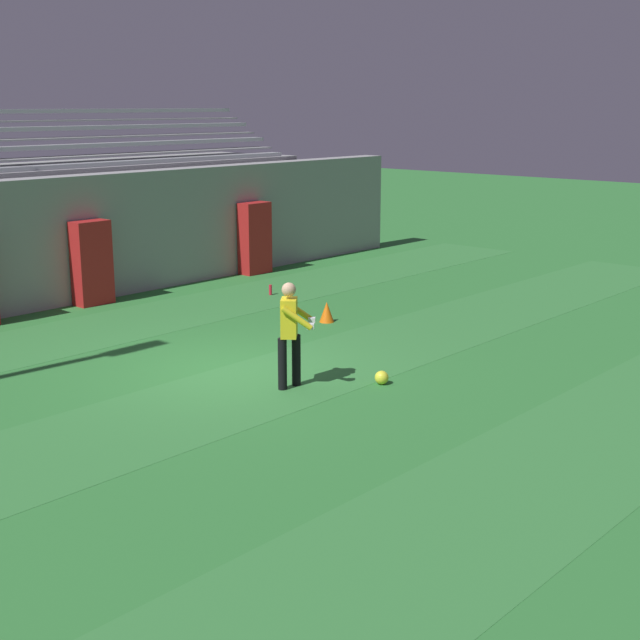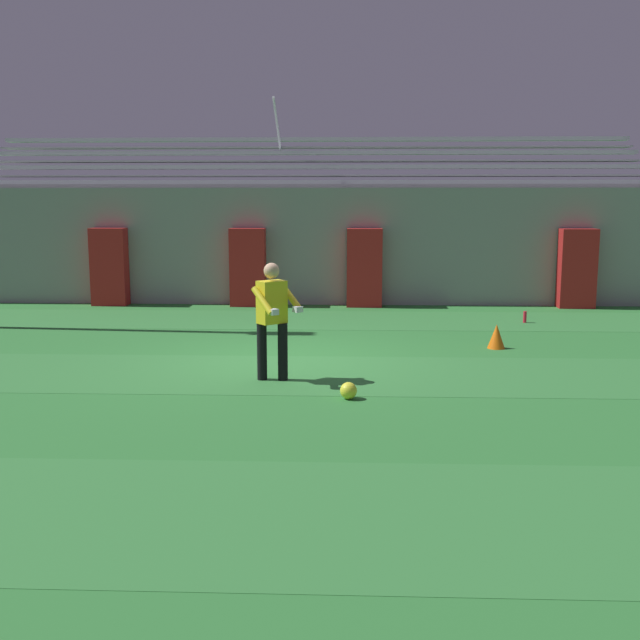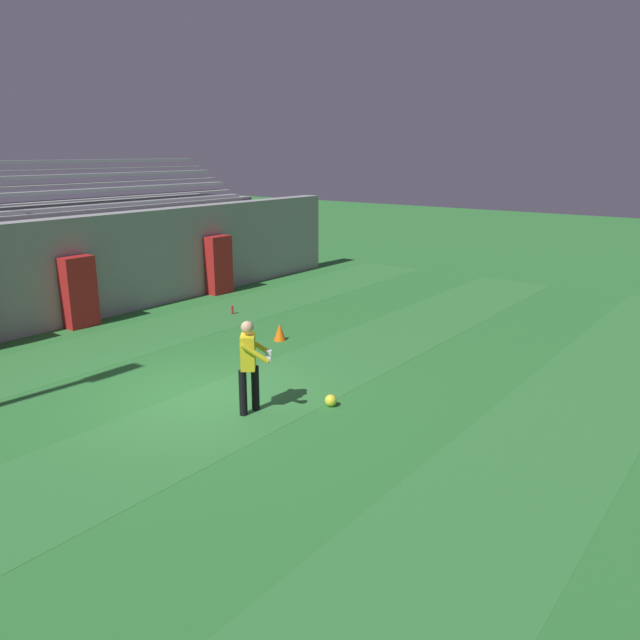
{
  "view_description": "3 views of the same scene",
  "coord_description": "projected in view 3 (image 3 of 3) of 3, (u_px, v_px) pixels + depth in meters",
  "views": [
    {
      "loc": [
        -9.66,
        -10.63,
        4.31
      ],
      "look_at": [
        0.38,
        -1.67,
        1.05
      ],
      "focal_mm": 50.0,
      "sensor_mm": 36.0,
      "label": 1
    },
    {
      "loc": [
        1.02,
        -11.76,
        2.56
      ],
      "look_at": [
        0.6,
        -1.03,
        0.8
      ],
      "focal_mm": 42.0,
      "sensor_mm": 36.0,
      "label": 2
    },
    {
      "loc": [
        -7.44,
        -8.55,
        4.46
      ],
      "look_at": [
        1.41,
        -1.86,
        1.44
      ],
      "focal_mm": 35.0,
      "sensor_mm": 36.0,
      "label": 3
    }
  ],
  "objects": [
    {
      "name": "turf_stripe_mid",
      "position": [
        237.0,
        406.0,
        11.26
      ],
      "size": [
        28.0,
        2.48,
        0.01
      ],
      "primitive_type": "cube",
      "color": "#337A38",
      "rests_on": "ground"
    },
    {
      "name": "turf_stripe_far",
      "position": [
        80.0,
        354.0,
        14.14
      ],
      "size": [
        28.0,
        2.48,
        0.01
      ],
      "primitive_type": "cube",
      "color": "#337A38",
      "rests_on": "ground"
    },
    {
      "name": "padding_pillar_gate_right",
      "position": [
        79.0,
        292.0,
        16.15
      ],
      "size": [
        0.83,
        0.44,
        1.85
      ],
      "primitive_type": "cube",
      "color": "#B21E1E",
      "rests_on": "ground"
    },
    {
      "name": "turf_stripe_near",
      "position": [
        502.0,
        494.0,
        8.38
      ],
      "size": [
        28.0,
        2.48,
        0.01
      ],
      "primitive_type": "cube",
      "color": "#337A38",
      "rests_on": "ground"
    },
    {
      "name": "padding_pillar_far_right",
      "position": [
        219.0,
        265.0,
        19.99
      ],
      "size": [
        0.83,
        0.44,
        1.85
      ],
      "primitive_type": "cube",
      "color": "#B21E1E",
      "rests_on": "ground"
    },
    {
      "name": "back_wall",
      "position": [
        13.0,
        280.0,
        15.28
      ],
      "size": [
        24.0,
        0.6,
        2.8
      ],
      "primitive_type": "cube",
      "color": "gray",
      "rests_on": "ground"
    },
    {
      "name": "soccer_ball",
      "position": [
        331.0,
        400.0,
        11.24
      ],
      "size": [
        0.22,
        0.22,
        0.22
      ],
      "primitive_type": "sphere",
      "color": "yellow",
      "rests_on": "ground"
    },
    {
      "name": "ground_plane",
      "position": [
        197.0,
        393.0,
        11.87
      ],
      "size": [
        80.0,
        80.0,
        0.0
      ],
      "primitive_type": "plane",
      "color": "#2D7533"
    },
    {
      "name": "traffic_cone",
      "position": [
        280.0,
        332.0,
        15.14
      ],
      "size": [
        0.3,
        0.3,
        0.42
      ],
      "primitive_type": "cone",
      "color": "orange",
      "rests_on": "ground"
    },
    {
      "name": "water_bottle",
      "position": [
        232.0,
        310.0,
        17.6
      ],
      "size": [
        0.07,
        0.07,
        0.24
      ],
      "primitive_type": "cylinder",
      "color": "red",
      "rests_on": "ground"
    },
    {
      "name": "goalkeeper",
      "position": [
        249.0,
        361.0,
        10.75
      ],
      "size": [
        0.74,
        0.73,
        1.67
      ],
      "color": "black",
      "rests_on": "ground"
    }
  ]
}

